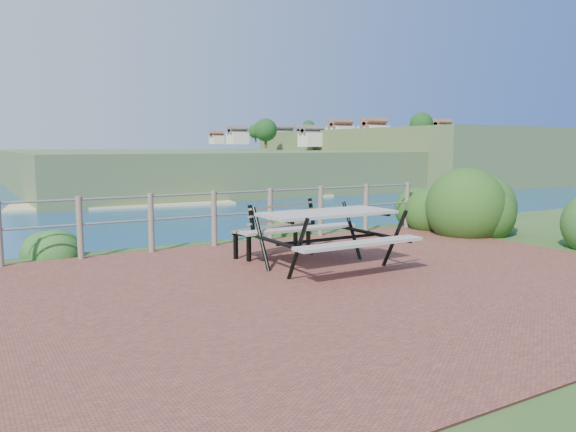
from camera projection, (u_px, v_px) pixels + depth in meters
name	position (u px, v px, depth m)	size (l,w,h in m)	color
ground	(317.00, 287.00, 7.27)	(10.00, 7.00, 0.12)	brown
safety_railing	(214.00, 215.00, 10.06)	(9.40, 0.10, 1.00)	#6B5B4C
distant_bay	(385.00, 153.00, 267.88)	(290.00, 232.36, 24.00)	#486331
picnic_table	(328.00, 234.00, 8.20)	(2.00, 1.73, 0.84)	gray
park_bench	(274.00, 220.00, 9.33)	(1.63, 0.87, 0.89)	brown
shrub_right_front	(477.00, 234.00, 11.62)	(1.62, 1.62, 2.30)	#1B4916
shrub_right_edge	(419.00, 227.00, 12.54)	(1.13, 1.13, 1.61)	#1B4916
shrub_lip_west	(47.00, 254.00, 9.44)	(0.85, 0.85, 0.62)	#21511E
shrub_lip_east	(299.00, 233.00, 11.73)	(0.82, 0.82, 0.58)	#1B4916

